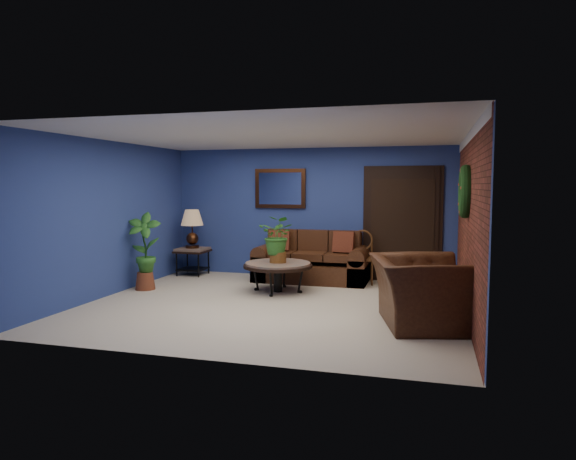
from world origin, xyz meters
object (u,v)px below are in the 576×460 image
(coffee_table, at_px, (278,266))
(armchair, at_px, (421,292))
(table_lamp, at_px, (192,224))
(side_chair, at_px, (362,253))
(sofa, at_px, (312,264))
(end_table, at_px, (193,254))

(coffee_table, distance_m, armchair, 2.78)
(table_lamp, relative_size, side_chair, 0.76)
(table_lamp, bearing_deg, side_chair, 1.21)
(sofa, height_order, side_chair, side_chair)
(sofa, bearing_deg, table_lamp, -179.33)
(coffee_table, height_order, side_chair, side_chair)
(sofa, relative_size, table_lamp, 2.84)
(sofa, height_order, table_lamp, table_lamp)
(end_table, relative_size, table_lamp, 0.80)
(sofa, distance_m, coffee_table, 1.19)
(sofa, xyz_separation_m, side_chair, (0.93, 0.04, 0.24))
(end_table, distance_m, table_lamp, 0.60)
(end_table, height_order, table_lamp, table_lamp)
(coffee_table, distance_m, side_chair, 1.73)
(side_chair, bearing_deg, end_table, 173.45)
(side_chair, relative_size, armchair, 0.73)
(sofa, bearing_deg, coffee_table, -106.04)
(side_chair, xyz_separation_m, armchair, (1.09, -2.67, -0.11))
(coffee_table, bearing_deg, sofa, 73.96)
(side_chair, bearing_deg, armchair, -75.63)
(table_lamp, xyz_separation_m, armchair, (4.45, -2.60, -0.58))
(table_lamp, bearing_deg, end_table, -45.00)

